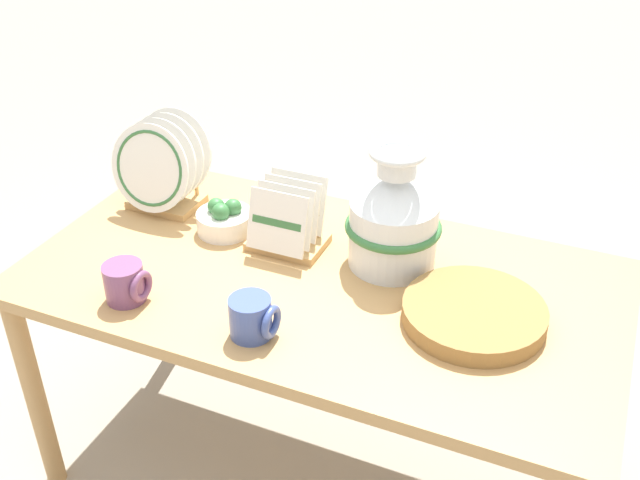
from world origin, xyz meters
TOP-DOWN VIEW (x-y plane):
  - ground_plane at (0.00, 0.00)m, footprint 14.00×14.00m
  - display_table at (0.00, 0.00)m, footprint 1.53×0.81m
  - ceramic_vase at (0.15, 0.13)m, footprint 0.25×0.25m
  - dish_rack_round_plates at (-0.57, 0.15)m, footprint 0.26×0.20m
  - dish_rack_square_plates at (-0.14, 0.10)m, footprint 0.20×0.18m
  - wicker_charger_stack at (0.41, -0.03)m, footprint 0.34×0.34m
  - mug_cobalt_glaze at (-0.05, -0.28)m, footprint 0.11×0.10m
  - mug_plum_glaze at (-0.39, -0.28)m, footprint 0.11×0.10m
  - fruit_bowl at (-0.33, 0.10)m, footprint 0.16×0.16m

SIDE VIEW (x-z plane):
  - ground_plane at x=0.00m, z-range 0.00..0.00m
  - display_table at x=0.00m, z-range 0.28..1.00m
  - wicker_charger_stack at x=0.41m, z-range 0.71..0.76m
  - fruit_bowl at x=-0.33m, z-range 0.70..0.80m
  - mug_cobalt_glaze at x=-0.05m, z-range 0.71..0.81m
  - mug_plum_glaze at x=-0.39m, z-range 0.71..0.81m
  - dish_rack_square_plates at x=-0.14m, z-range 0.68..0.87m
  - dish_rack_round_plates at x=-0.57m, z-range 0.70..0.97m
  - ceramic_vase at x=0.15m, z-range 0.69..1.02m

